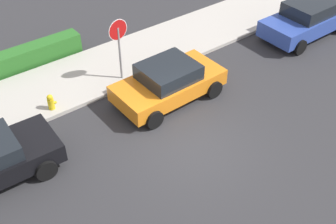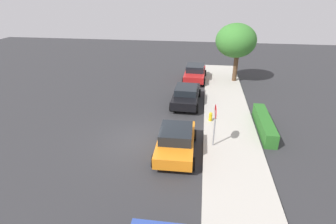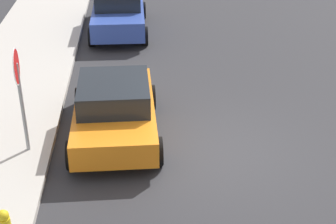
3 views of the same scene
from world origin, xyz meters
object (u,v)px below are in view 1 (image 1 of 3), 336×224
at_px(parked_car_blue, 308,19).
at_px(fire_hydrant, 51,103).
at_px(stop_sign, 119,40).
at_px(parked_car_orange, 169,82).

height_order(parked_car_blue, fire_hydrant, parked_car_blue).
xyz_separation_m(stop_sign, fire_hydrant, (-2.88, -0.11, -1.38)).
bearing_deg(parked_car_blue, fire_hydrant, 171.00).
distance_m(stop_sign, fire_hydrant, 3.20).
distance_m(parked_car_orange, parked_car_blue, 7.58).
distance_m(stop_sign, parked_car_blue, 8.57).
distance_m(stop_sign, parked_car_orange, 2.30).
bearing_deg(parked_car_orange, fire_hydrant, 153.36).
xyz_separation_m(stop_sign, parked_car_blue, (8.31, -1.89, -0.97)).
relative_size(stop_sign, fire_hydrant, 3.54).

